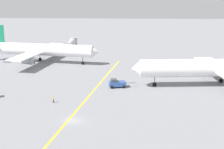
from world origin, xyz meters
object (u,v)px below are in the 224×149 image
airliner_at_gate_left (42,50)px  ground_crew_marshaller_foreground (53,100)px  airliner_being_pushed (217,68)px  pushback_tug (117,83)px  jet_bridge (72,43)px

airliner_at_gate_left → ground_crew_marshaller_foreground: size_ratio=30.66×
airliner_at_gate_left → ground_crew_marshaller_foreground: 54.00m
airliner_being_pushed → ground_crew_marshaller_foreground: bearing=-157.9°
airliner_at_gate_left → pushback_tug: bearing=-47.3°
ground_crew_marshaller_foreground → jet_bridge: bearing=96.2°
ground_crew_marshaller_foreground → airliner_being_pushed: bearing=22.1°
airliner_at_gate_left → ground_crew_marshaller_foreground: bearing=-72.4°
airliner_at_gate_left → pushback_tug: airliner_at_gate_left is taller
airliner_at_gate_left → jet_bridge: 29.35m
airliner_at_gate_left → airliner_being_pushed: bearing=-26.6°
airliner_at_gate_left → jet_bridge: airliner_at_gate_left is taller
pushback_tug → ground_crew_marshaller_foreground: pushback_tug is taller
ground_crew_marshaller_foreground → jet_bridge: (-8.58, 79.59, 3.39)m
airliner_at_gate_left → ground_crew_marshaller_foreground: (16.26, -51.29, -4.65)m
airliner_at_gate_left → pushback_tug: (32.67, -35.45, -4.19)m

